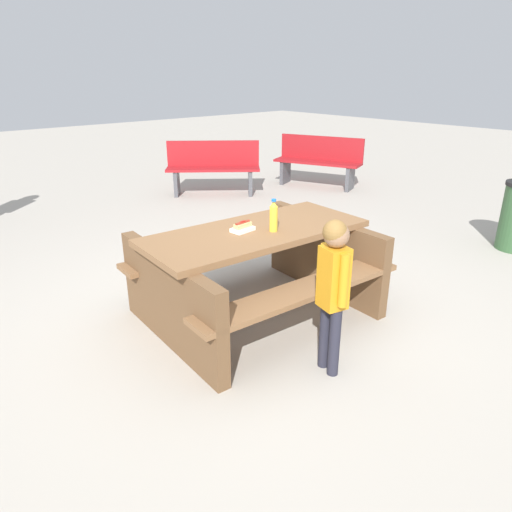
{
  "coord_description": "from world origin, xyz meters",
  "views": [
    {
      "loc": [
        2.32,
        2.63,
        1.92
      ],
      "look_at": [
        0.0,
        0.0,
        0.52
      ],
      "focal_mm": 32.88,
      "sensor_mm": 36.0,
      "label": 1
    }
  ],
  "objects": [
    {
      "name": "child_in_coat",
      "position": [
        0.16,
        0.92,
        0.69
      ],
      "size": [
        0.19,
        0.26,
        1.08
      ],
      "color": "#262633",
      "rests_on": "ground"
    },
    {
      "name": "ground_plane",
      "position": [
        0.0,
        0.0,
        0.0
      ],
      "size": [
        30.0,
        30.0,
        0.0
      ],
      "primitive_type": "plane",
      "color": "#ADA599",
      "rests_on": "ground"
    },
    {
      "name": "soda_bottle",
      "position": [
        -0.08,
        0.12,
        0.87
      ],
      "size": [
        0.06,
        0.06,
        0.26
      ],
      "color": "yellow",
      "rests_on": "picnic_table"
    },
    {
      "name": "park_bench_mid",
      "position": [
        -3.93,
        -2.8,
        0.45
      ],
      "size": [
        0.93,
        1.54,
        0.85
      ],
      "color": "maroon",
      "rests_on": "ground"
    },
    {
      "name": "hotdog_tray",
      "position": [
        0.11,
        -0.04,
        0.78
      ],
      "size": [
        0.19,
        0.12,
        0.08
      ],
      "color": "white",
      "rests_on": "picnic_table"
    },
    {
      "name": "park_bench_near",
      "position": [
        -2.21,
        -3.56,
        0.45
      ],
      "size": [
        1.42,
        1.26,
        0.85
      ],
      "color": "maroon",
      "rests_on": "ground"
    },
    {
      "name": "picnic_table",
      "position": [
        0.0,
        0.0,
        0.44
      ],
      "size": [
        1.9,
        1.53,
        0.75
      ],
      "color": "brown",
      "rests_on": "ground"
    }
  ]
}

